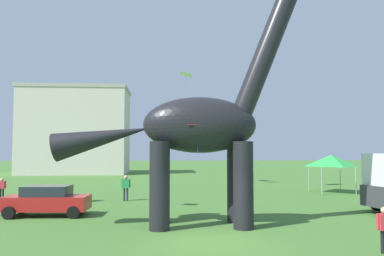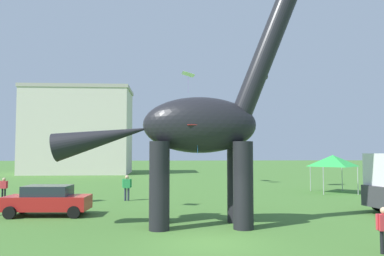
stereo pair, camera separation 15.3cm
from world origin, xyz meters
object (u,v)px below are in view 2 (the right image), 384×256
object	(u,v)px
person_photographer	(240,189)
kite_mid_right	(198,128)
kite_near_low	(188,74)
person_vendor_side	(4,186)
person_near_flyer	(384,225)
festival_canopy_tent	(333,161)
parked_sedan_left	(48,200)
person_far_spectator	(127,185)
dinosaur_sculpture	(199,125)
kite_high_left	(262,72)

from	to	relation	value
person_photographer	kite_mid_right	xyz separation A→B (m)	(-3.92, -11.00, 3.71)
kite_mid_right	kite_near_low	world-z (taller)	kite_near_low
person_vendor_side	kite_near_low	world-z (taller)	kite_near_low
person_near_flyer	kite_mid_right	world-z (taller)	kite_mid_right
person_near_flyer	festival_canopy_tent	world-z (taller)	festival_canopy_tent
parked_sedan_left	kite_mid_right	bearing A→B (deg)	-25.10
parked_sedan_left	person_far_spectator	distance (m)	6.80
person_photographer	kite_near_low	size ratio (longest dim) A/B	0.48
dinosaur_sculpture	person_far_spectator	size ratio (longest dim) A/B	7.32
dinosaur_sculpture	person_photographer	bearing A→B (deg)	83.70
person_photographer	kite_near_low	world-z (taller)	kite_near_low
parked_sedan_left	kite_near_low	distance (m)	22.14
person_near_flyer	person_far_spectator	size ratio (longest dim) A/B	0.89
person_photographer	dinosaur_sculpture	bearing A→B (deg)	-149.30
person_vendor_side	kite_mid_right	bearing A→B (deg)	99.72
dinosaur_sculpture	kite_mid_right	distance (m)	0.77
kite_high_left	parked_sedan_left	bearing A→B (deg)	-138.68
person_photographer	person_far_spectator	xyz separation A→B (m)	(-7.93, -1.22, 0.43)
parked_sedan_left	festival_canopy_tent	distance (m)	21.76
dinosaur_sculpture	kite_high_left	distance (m)	18.29
parked_sedan_left	kite_near_low	world-z (taller)	kite_near_low
kite_mid_right	person_far_spectator	bearing A→B (deg)	112.29
festival_canopy_tent	dinosaur_sculpture	bearing A→B (deg)	-132.31
person_vendor_side	kite_near_low	distance (m)	19.81
parked_sedan_left	person_near_flyer	size ratio (longest dim) A/B	2.84
parked_sedan_left	kite_mid_right	size ratio (longest dim) A/B	3.42
person_far_spectator	festival_canopy_tent	world-z (taller)	festival_canopy_tent
kite_near_low	kite_high_left	size ratio (longest dim) A/B	1.69
kite_mid_right	kite_high_left	bearing A→B (deg)	67.17
person_vendor_side	kite_high_left	world-z (taller)	kite_high_left
festival_canopy_tent	kite_near_low	world-z (taller)	kite_near_low
person_near_flyer	kite_high_left	xyz separation A→B (m)	(1.24, 20.97, 9.39)
person_vendor_side	kite_mid_right	distance (m)	17.24
dinosaur_sculpture	person_vendor_side	bearing A→B (deg)	154.64
parked_sedan_left	person_far_spectator	world-z (taller)	person_far_spectator
parked_sedan_left	person_photographer	xyz separation A→B (m)	(11.38, 7.07, -0.20)
dinosaur_sculpture	person_far_spectator	world-z (taller)	dinosaur_sculpture
festival_canopy_tent	kite_near_low	distance (m)	16.17
festival_canopy_tent	kite_near_low	xyz separation A→B (m)	(-11.17, 8.09, 8.44)
person_near_flyer	kite_near_low	world-z (taller)	kite_near_low
kite_near_low	kite_mid_right	bearing A→B (deg)	-91.94
dinosaur_sculpture	person_vendor_side	world-z (taller)	dinosaur_sculpture
person_vendor_side	festival_canopy_tent	world-z (taller)	festival_canopy_tent
person_photographer	person_near_flyer	bearing A→B (deg)	-122.01
person_near_flyer	festival_canopy_tent	bearing A→B (deg)	0.68
person_far_spectator	kite_high_left	world-z (taller)	kite_high_left
person_photographer	person_near_flyer	xyz separation A→B (m)	(1.85, -15.32, 0.31)
parked_sedan_left	kite_mid_right	distance (m)	9.13
person_far_spectator	kite_high_left	size ratio (longest dim) A/B	1.39
parked_sedan_left	person_vendor_side	world-z (taller)	parked_sedan_left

